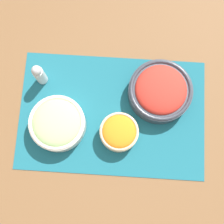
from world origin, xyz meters
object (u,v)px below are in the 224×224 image
pepper_shaker (39,74)px  cucumber_bowl (57,123)px  tomato_bowl (160,91)px  carrot_bowl (119,132)px

pepper_shaker → cucumber_bowl: bearing=114.9°
tomato_bowl → pepper_shaker: size_ratio=1.95×
tomato_bowl → pepper_shaker: bearing=-3.8°
carrot_bowl → cucumber_bowl: size_ratio=0.70×
carrot_bowl → tomato_bowl: size_ratio=0.59×
cucumber_bowl → pepper_shaker: 0.16m
carrot_bowl → pepper_shaker: pepper_shaker is taller
pepper_shaker → carrot_bowl: bearing=147.8°
cucumber_bowl → tomato_bowl: size_ratio=0.85×
carrot_bowl → pepper_shaker: (0.25, -0.16, 0.02)m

